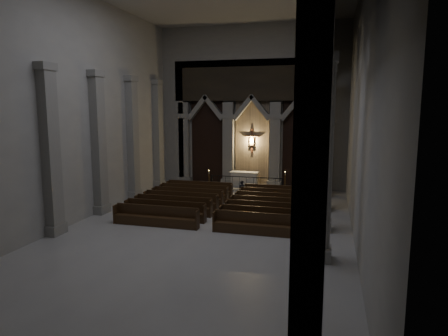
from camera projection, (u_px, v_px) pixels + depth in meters
name	position (u px, v px, depth m)	size (l,w,h in m)	color
room	(205.00, 73.00, 18.63)	(24.00, 24.10, 12.00)	#A4A19B
sanctuary_wall	(252.00, 99.00, 29.80)	(14.00, 0.77, 12.00)	gray
right_arcade	(327.00, 68.00, 18.46)	(1.00, 24.00, 12.00)	gray
left_pilasters	(117.00, 142.00, 24.25)	(0.60, 13.00, 8.03)	gray
sanctuary_step	(249.00, 187.00, 29.89)	(8.50, 2.60, 0.15)	gray
altar	(244.00, 179.00, 30.02)	(2.12, 0.85, 1.07)	beige
altar_rail	(246.00, 181.00, 29.02)	(5.35, 0.09, 1.05)	black
candle_stand_left	(209.00, 184.00, 29.35)	(0.25, 0.25, 1.45)	olive
candle_stand_right	(285.00, 187.00, 28.36)	(0.26, 0.26, 1.53)	olive
pews	(224.00, 206.00, 23.11)	(10.00, 7.53, 1.03)	black
worshipper	(242.00, 191.00, 25.91)	(0.48, 0.31, 1.31)	black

